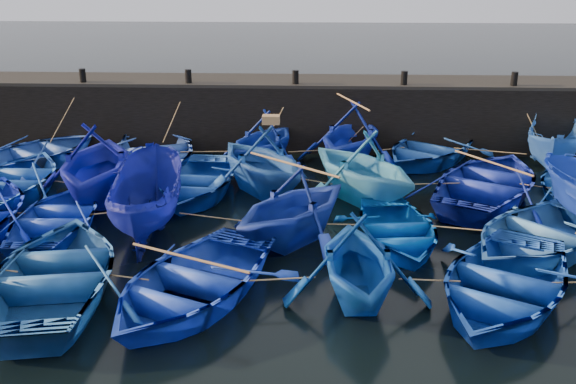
{
  "coord_description": "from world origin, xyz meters",
  "views": [
    {
      "loc": [
        0.75,
        -14.1,
        7.12
      ],
      "look_at": [
        0.0,
        3.2,
        0.7
      ],
      "focal_mm": 40.0,
      "sensor_mm": 36.0,
      "label": 1
    }
  ],
  "objects": [
    {
      "name": "boat_24",
      "position": [
        4.82,
        -1.74,
        0.54
      ],
      "size": [
        5.81,
        6.4,
        1.09
      ],
      "primitive_type": "imported",
      "rotation": [
        0.0,
        0.0,
        -0.5
      ],
      "color": "#0F3A94",
      "rests_on": "ground"
    },
    {
      "name": "ground",
      "position": [
        0.0,
        0.0,
        0.0
      ],
      "size": [
        120.0,
        120.0,
        0.0
      ],
      "primitive_type": "plane",
      "color": "black",
      "rests_on": "ground"
    },
    {
      "name": "boat_9",
      "position": [
        -0.9,
        4.97,
        1.13
      ],
      "size": [
        5.55,
        5.67,
        2.27
      ],
      "primitive_type": "imported",
      "rotation": [
        0.0,
        0.0,
        3.78
      ],
      "color": "#1D4F9C",
      "rests_on": "ground"
    },
    {
      "name": "bollard_0",
      "position": [
        -8.0,
        9.6,
        2.87
      ],
      "size": [
        0.24,
        0.24,
        0.5
      ],
      "primitive_type": "cylinder",
      "color": "black",
      "rests_on": "quay_top"
    },
    {
      "name": "boat_4",
      "position": [
        4.9,
        8.44,
        0.53
      ],
      "size": [
        5.95,
        6.24,
        1.05
      ],
      "primitive_type": "imported",
      "rotation": [
        0.0,
        0.0,
        -0.64
      ],
      "color": "#1B499E",
      "rests_on": "ground"
    },
    {
      "name": "boat_22",
      "position": [
        -1.88,
        -1.97,
        0.53
      ],
      "size": [
        5.43,
        6.2,
        1.07
      ],
      "primitive_type": "imported",
      "rotation": [
        0.0,
        0.0,
        -0.41
      ],
      "color": "#1837C9",
      "rests_on": "ground"
    },
    {
      "name": "boat_6",
      "position": [
        -8.61,
        4.42,
        0.53
      ],
      "size": [
        3.72,
        5.17,
        1.07
      ],
      "primitive_type": "imported",
      "rotation": [
        0.0,
        0.0,
        3.15
      ],
      "color": "#1546A5",
      "rests_on": "ground"
    },
    {
      "name": "boat_10",
      "position": [
        2.21,
        4.36,
        1.16
      ],
      "size": [
        5.71,
        5.83,
        2.33
      ],
      "primitive_type": "imported",
      "rotation": [
        0.0,
        0.0,
        3.79
      ],
      "color": "#3686D0",
      "rests_on": "ground"
    },
    {
      "name": "boat_17",
      "position": [
        2.92,
        1.24,
        0.43
      ],
      "size": [
        3.43,
        4.47,
        0.86
      ],
      "primitive_type": "imported",
      "rotation": [
        0.0,
        0.0,
        0.11
      ],
      "color": "#0344A5",
      "rests_on": "ground"
    },
    {
      "name": "boat_16",
      "position": [
        0.21,
        1.25,
        1.07
      ],
      "size": [
        5.28,
        5.36,
        2.14
      ],
      "primitive_type": "imported",
      "rotation": [
        0.0,
        0.0,
        -0.68
      ],
      "color": "navy",
      "rests_on": "ground"
    },
    {
      "name": "wooden_crate",
      "position": [
        -0.6,
        4.97,
        2.4
      ],
      "size": [
        0.53,
        0.37,
        0.26
      ],
      "primitive_type": "cube",
      "color": "#997142",
      "rests_on": "boat_9"
    },
    {
      "name": "mooring_ropes",
      "position": [
        0.34,
        5.01,
        0.88
      ],
      "size": [
        18.27,
        11.65,
        2.1
      ],
      "color": "tan",
      "rests_on": "ground"
    },
    {
      "name": "boat_23",
      "position": [
        1.71,
        -1.69,
        0.99
      ],
      "size": [
        3.49,
        3.98,
        1.98
      ],
      "primitive_type": "imported",
      "rotation": [
        0.0,
        0.0,
        0.07
      ],
      "color": "#0B4398",
      "rests_on": "ground"
    },
    {
      "name": "quay_wall",
      "position": [
        0.0,
        10.5,
        1.25
      ],
      "size": [
        26.0,
        2.5,
        2.5
      ],
      "primitive_type": "cube",
      "color": "black",
      "rests_on": "ground"
    },
    {
      "name": "boat_1",
      "position": [
        -4.92,
        7.53,
        0.57
      ],
      "size": [
        5.67,
        6.57,
        1.15
      ],
      "primitive_type": "imported",
      "rotation": [
        0.0,
        0.0,
        0.37
      ],
      "color": "#2A4CA3",
      "rests_on": "ground"
    },
    {
      "name": "boat_0",
      "position": [
        -9.13,
        7.37,
        0.52
      ],
      "size": [
        5.76,
        6.14,
        1.04
      ],
      "primitive_type": "imported",
      "rotation": [
        0.0,
        0.0,
        2.55
      ],
      "color": "#2347A2",
      "rests_on": "ground"
    },
    {
      "name": "bollard_1",
      "position": [
        -4.0,
        9.6,
        2.87
      ],
      "size": [
        0.24,
        0.24,
        0.5
      ],
      "primitive_type": "cylinder",
      "color": "black",
      "rests_on": "quay_top"
    },
    {
      "name": "bollard_2",
      "position": [
        0.0,
        9.6,
        2.87
      ],
      "size": [
        0.24,
        0.24,
        0.5
      ],
      "primitive_type": "cylinder",
      "color": "black",
      "rests_on": "quay_top"
    },
    {
      "name": "bollard_3",
      "position": [
        4.0,
        9.6,
        2.87
      ],
      "size": [
        0.24,
        0.24,
        0.5
      ],
      "primitive_type": "cylinder",
      "color": "black",
      "rests_on": "quay_top"
    },
    {
      "name": "boat_14",
      "position": [
        -6.17,
        1.61,
        0.46
      ],
      "size": [
        3.39,
        4.59,
        0.92
      ],
      "primitive_type": "imported",
      "rotation": [
        0.0,
        0.0,
        3.19
      ],
      "color": "blue",
      "rests_on": "ground"
    },
    {
      "name": "boat_11",
      "position": [
        6.13,
        4.63,
        0.59
      ],
      "size": [
        6.41,
        7.01,
        1.19
      ],
      "primitive_type": "imported",
      "rotation": [
        0.0,
        0.0,
        2.62
      ],
      "color": "navy",
      "rests_on": "ground"
    },
    {
      "name": "quay_top",
      "position": [
        0.0,
        10.5,
        2.56
      ],
      "size": [
        26.0,
        2.5,
        0.12
      ],
      "primitive_type": "cube",
      "color": "black",
      "rests_on": "quay_wall"
    },
    {
      "name": "boat_3",
      "position": [
        2.02,
        7.98,
        1.15
      ],
      "size": [
        5.02,
        5.38,
        2.3
      ],
      "primitive_type": "imported",
      "rotation": [
        0.0,
        0.0,
        -0.34
      ],
      "color": "#0E2295",
      "rests_on": "ground"
    },
    {
      "name": "boat_18",
      "position": [
        6.44,
        0.92,
        0.55
      ],
      "size": [
        6.4,
        6.35,
        1.09
      ],
      "primitive_type": "imported",
      "rotation": [
        0.0,
        0.0,
        -0.81
      ],
      "color": "blue",
      "rests_on": "ground"
    },
    {
      "name": "loose_oars",
      "position": [
        1.62,
        2.97,
        1.7
      ],
      "size": [
        10.27,
        12.03,
        1.29
      ],
      "color": "#99724C",
      "rests_on": "ground"
    },
    {
      "name": "boat_21",
      "position": [
        -4.87,
        -1.73,
        0.57
      ],
      "size": [
        4.84,
        6.1,
        1.14
      ],
      "primitive_type": "imported",
      "rotation": [
        0.0,
        0.0,
        3.32
      ],
      "color": "navy",
      "rests_on": "ground"
    },
    {
      "name": "boat_2",
      "position": [
        -1.09,
        7.7,
        1.01
      ],
      "size": [
        4.63,
        4.89,
        2.02
      ],
      "primitive_type": "imported",
      "rotation": [
        0.0,
        0.0,
        -0.44
      ],
      "color": "navy",
      "rests_on": "ground"
    },
    {
      "name": "boat_7",
      "position": [
        -5.84,
        4.09,
        1.26
      ],
      "size": [
        4.73,
        5.3,
        2.52
      ],
      "primitive_type": "imported",
      "rotation": [
        0.0,
        0.0,
        3.28
      ],
      "color": "#0E1590",
      "rests_on": "ground"
    },
    {
      "name": "boat_8",
      "position": [
        -2.96,
        4.62,
        0.5
      ],
      "size": [
        3.77,
        5.06,
        1.0
      ],
      "primitive_type": "imported",
      "rotation": [
        0.0,
        0.0,
        -0.06
      ],
      "color": "blue",
      "rests_on": "ground"
    },
    {
      "name": "boat_15",
      "position": [
        -3.77,
        1.83,
        0.94
      ],
      "size": [
        2.34,
        5.02,
        1.88
      ],
      "primitive_type": "imported",
      "rotation": [
        0.0,
        0.0,
        3.25
      ],
      "color": "navy",
      "rests_on": "ground"
    },
    {
      "name": "boat_5",
      "position": [
        9.1,
        7.79,
        0.9
      ],
      "size": [
        3.29,
        5.0,
        1.81
      ],
      "primitive_type": "imported",
      "rotation": [
        0.0,
        0.0,
        -0.36
      ],
      "color": "#2657A7",
      "rests_on": "ground"
    },
    {
      "name": "bollard_4",
      "position": [
        8.0,
        9.6,
        2.87
      ],
      "size": [
        0.24,
        0.24,
        0.5
      ],
      "primitive_type": "cylinder",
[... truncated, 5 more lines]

